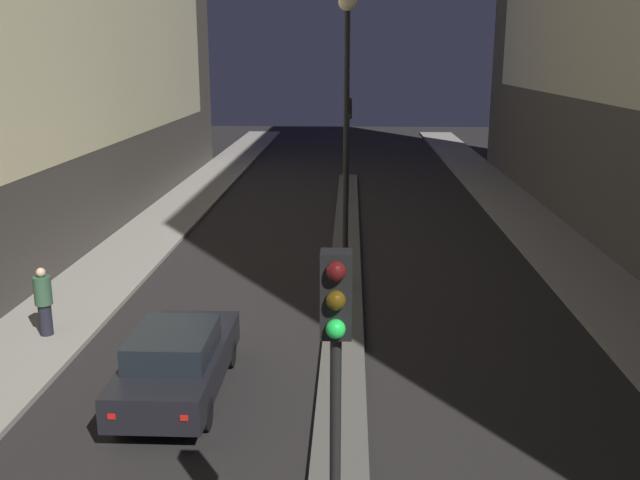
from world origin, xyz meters
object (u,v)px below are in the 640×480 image
traffic_light_mid (348,126)px  car_left_lane (177,361)px  pedestrian_on_left_sidewalk (44,300)px  street_lamp (347,98)px  traffic_light_near (336,369)px

traffic_light_mid → car_left_lane: 19.65m
car_left_lane → pedestrian_on_left_sidewalk: bearing=144.5°
traffic_light_mid → street_lamp: street_lamp is taller
pedestrian_on_left_sidewalk → traffic_light_mid: bearing=66.4°
traffic_light_near → car_left_lane: 7.58m
street_lamp → car_left_lane: size_ratio=1.84×
traffic_light_mid → pedestrian_on_left_sidewalk: size_ratio=2.78×
street_lamp → traffic_light_mid: bearing=90.0°
traffic_light_near → car_left_lane: bearing=117.8°
street_lamp → pedestrian_on_left_sidewalk: 9.38m
traffic_light_mid → street_lamp: size_ratio=0.57×
car_left_lane → pedestrian_on_left_sidewalk: 4.76m
car_left_lane → traffic_light_near: bearing=-62.2°
street_lamp → car_left_lane: 8.92m
traffic_light_mid → pedestrian_on_left_sidewalk: (-7.15, -16.40, -2.55)m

